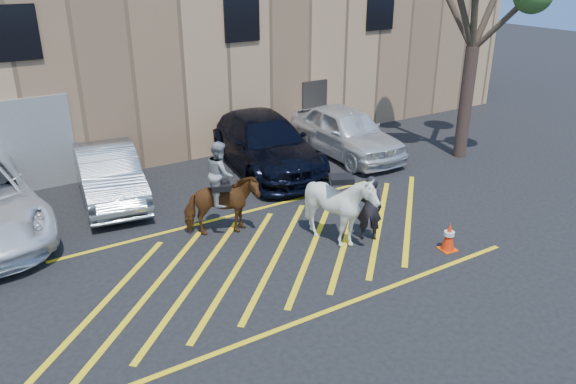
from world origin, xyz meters
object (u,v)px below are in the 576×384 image
mounted_bay (221,198)px  traffic_cone (449,236)px  car_silver_sedan (109,174)px  saddled_white (340,208)px  car_blue_suv (265,143)px  handler (370,208)px  car_white_suv (346,131)px

mounted_bay → traffic_cone: mounted_bay is taller
car_silver_sedan → saddled_white: 6.97m
car_blue_suv → saddled_white: 5.69m
car_silver_sedan → traffic_cone: (6.01, -7.38, -0.40)m
car_blue_suv → mounted_bay: size_ratio=2.44×
car_silver_sedan → handler: (4.75, -5.90, 0.08)m
car_white_suv → traffic_cone: car_white_suv is taller
car_white_suv → traffic_cone: 7.26m
car_white_suv → handler: car_white_suv is taller
car_silver_sedan → car_blue_suv: car_blue_suv is taller
saddled_white → traffic_cone: 2.69m
car_white_suv → handler: 6.42m
car_white_suv → traffic_cone: (-2.16, -6.92, -0.49)m
car_silver_sedan → handler: 7.58m
car_blue_suv → handler: car_blue_suv is taller
car_blue_suv → car_white_suv: bearing=1.8°
handler → saddled_white: saddled_white is taller
car_white_suv → saddled_white: 6.71m
handler → mounted_bay: mounted_bay is taller
mounted_bay → handler: bearing=-35.9°
mounted_bay → saddled_white: bearing=-41.5°
handler → saddled_white: 0.80m
car_blue_suv → car_silver_sedan: bearing=-173.6°
handler → mounted_bay: size_ratio=0.68×
mounted_bay → saddled_white: size_ratio=1.10×
saddled_white → mounted_bay: bearing=138.5°
car_blue_suv → mounted_bay: (-3.30, -3.62, 0.12)m
car_silver_sedan → car_white_suv: size_ratio=0.93×
car_blue_suv → saddled_white: size_ratio=2.67×
car_blue_suv → mounted_bay: 4.90m
car_white_suv → saddled_white: saddled_white is taller
car_silver_sedan → traffic_cone: car_silver_sedan is taller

